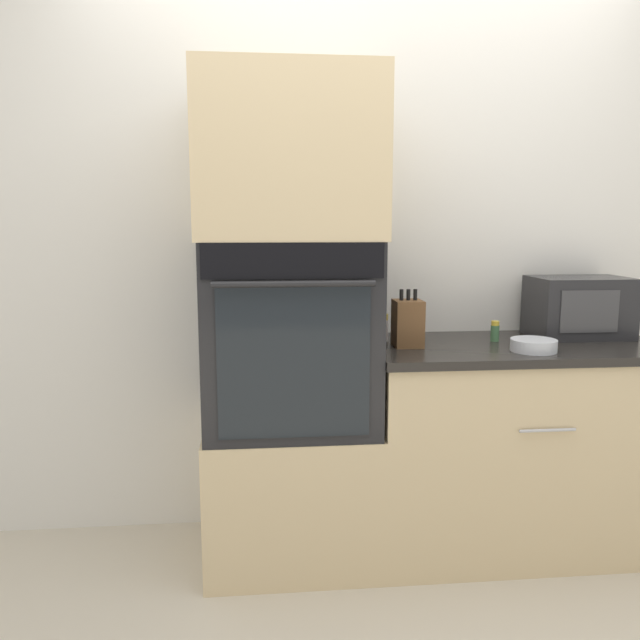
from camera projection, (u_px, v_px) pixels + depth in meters
The scene contains 12 objects.
ground_plane at pixel (385, 587), 2.40m from camera, with size 12.00×12.00×0.00m, color beige.
wall_back at pixel (362, 253), 2.82m from camera, with size 8.00×0.05×2.50m.
oven_cabinet_base at pixel (291, 488), 2.61m from camera, with size 0.69×0.60×0.58m.
wall_oven at pixel (290, 333), 2.51m from camera, with size 0.67×0.64×0.74m.
oven_cabinet_upper at pixel (288, 159), 2.40m from camera, with size 0.69×0.60×0.62m.
counter_unit at pixel (512, 444), 2.68m from camera, with size 1.24×0.63×0.89m.
microwave at pixel (579, 307), 2.75m from camera, with size 0.41×0.28×0.26m.
knife_block at pixel (408, 323), 2.54m from camera, with size 0.11×0.12×0.23m.
bowl at pixel (534, 345), 2.45m from camera, with size 0.18×0.18×0.05m.
condiment_jar_near at pixel (383, 327), 2.76m from camera, with size 0.04×0.04×0.09m.
condiment_jar_mid at pixel (495, 331), 2.65m from camera, with size 0.04×0.04×0.09m.
condiment_jar_far at pixel (383, 328), 2.65m from camera, with size 0.04×0.04×0.12m.
Camera 1 is at (-0.47, -2.17, 1.39)m, focal length 35.00 mm.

